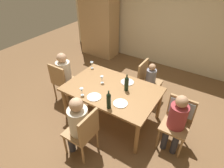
# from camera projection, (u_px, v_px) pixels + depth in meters

# --- Properties ---
(ground_plane) EXTENTS (10.00, 10.00, 0.00)m
(ground_plane) POSITION_uv_depth(u_px,v_px,m) (112.00, 117.00, 3.95)
(ground_plane) COLOR brown
(rear_room_partition) EXTENTS (6.40, 0.12, 2.70)m
(rear_room_partition) POSITION_uv_depth(u_px,v_px,m) (168.00, 19.00, 5.07)
(rear_room_partition) COLOR beige
(rear_room_partition) RESTS_ON ground_plane
(armoire_cabinet) EXTENTS (1.18, 0.62, 2.18)m
(armoire_cabinet) POSITION_uv_depth(u_px,v_px,m) (99.00, 20.00, 5.78)
(armoire_cabinet) COLOR tan
(armoire_cabinet) RESTS_ON ground_plane
(dining_table) EXTENTS (1.72, 1.13, 0.74)m
(dining_table) POSITION_uv_depth(u_px,v_px,m) (112.00, 92.00, 3.57)
(dining_table) COLOR olive
(dining_table) RESTS_ON ground_plane
(chair_right_end) EXTENTS (0.44, 0.46, 0.92)m
(chair_right_end) POSITION_uv_depth(u_px,v_px,m) (179.00, 116.00, 3.14)
(chair_right_end) COLOR #A87F51
(chair_right_end) RESTS_ON ground_plane
(chair_near) EXTENTS (0.44, 0.44, 0.92)m
(chair_near) POSITION_uv_depth(u_px,v_px,m) (84.00, 131.00, 2.96)
(chair_near) COLOR #A87F51
(chair_near) RESTS_ON ground_plane
(chair_left_end) EXTENTS (0.44, 0.44, 0.92)m
(chair_left_end) POSITION_uv_depth(u_px,v_px,m) (62.00, 80.00, 4.13)
(chair_left_end) COLOR #A87F51
(chair_left_end) RESTS_ON ground_plane
(chair_far_right) EXTENTS (0.44, 0.44, 0.92)m
(chair_far_right) POSITION_uv_depth(u_px,v_px,m) (147.00, 79.00, 4.16)
(chair_far_right) COLOR #A87F51
(chair_far_right) RESTS_ON ground_plane
(person_woman_host) EXTENTS (0.29, 0.33, 1.09)m
(person_woman_host) POSITION_uv_depth(u_px,v_px,m) (177.00, 120.00, 3.02)
(person_woman_host) COLOR #33333D
(person_woman_host) RESTS_ON ground_plane
(person_man_bearded) EXTENTS (0.36, 0.31, 1.15)m
(person_man_bearded) POSITION_uv_depth(u_px,v_px,m) (78.00, 123.00, 2.93)
(person_man_bearded) COLOR #33333D
(person_man_bearded) RESTS_ON ground_plane
(person_man_guest) EXTENTS (0.31, 0.35, 1.13)m
(person_man_guest) POSITION_uv_depth(u_px,v_px,m) (65.00, 73.00, 4.14)
(person_man_guest) COLOR #33333D
(person_man_guest) RESTS_ON ground_plane
(person_child_small) EXTENTS (0.25, 0.22, 0.94)m
(person_child_small) POSITION_uv_depth(u_px,v_px,m) (152.00, 79.00, 4.09)
(person_child_small) COLOR #33333D
(person_child_small) RESTS_ON ground_plane
(wine_bottle_tall_green) EXTENTS (0.08, 0.08, 0.33)m
(wine_bottle_tall_green) POSITION_uv_depth(u_px,v_px,m) (127.00, 83.00, 3.39)
(wine_bottle_tall_green) COLOR black
(wine_bottle_tall_green) RESTS_ON dining_table
(wine_bottle_dark_red) EXTENTS (0.07, 0.07, 0.34)m
(wine_bottle_dark_red) POSITION_uv_depth(u_px,v_px,m) (109.00, 100.00, 3.00)
(wine_bottle_dark_red) COLOR black
(wine_bottle_dark_red) RESTS_ON dining_table
(wine_glass_near_left) EXTENTS (0.07, 0.07, 0.15)m
(wine_glass_near_left) POSITION_uv_depth(u_px,v_px,m) (82.00, 90.00, 3.30)
(wine_glass_near_left) COLOR silver
(wine_glass_near_left) RESTS_ON dining_table
(wine_glass_centre) EXTENTS (0.07, 0.07, 0.15)m
(wine_glass_centre) POSITION_uv_depth(u_px,v_px,m) (92.00, 64.00, 4.08)
(wine_glass_centre) COLOR silver
(wine_glass_centre) RESTS_ON dining_table
(wine_glass_near_right) EXTENTS (0.07, 0.07, 0.15)m
(wine_glass_near_right) POSITION_uv_depth(u_px,v_px,m) (102.00, 78.00, 3.62)
(wine_glass_near_right) COLOR silver
(wine_glass_near_right) RESTS_ON dining_table
(dinner_plate_host) EXTENTS (0.25, 0.25, 0.01)m
(dinner_plate_host) POSITION_uv_depth(u_px,v_px,m) (120.00, 103.00, 3.17)
(dinner_plate_host) COLOR white
(dinner_plate_host) RESTS_ON dining_table
(dinner_plate_guest_left) EXTENTS (0.26, 0.26, 0.01)m
(dinner_plate_guest_left) POSITION_uv_depth(u_px,v_px,m) (127.00, 82.00, 3.68)
(dinner_plate_guest_left) COLOR silver
(dinner_plate_guest_left) RESTS_ON dining_table
(dinner_plate_guest_right) EXTENTS (0.25, 0.25, 0.01)m
(dinner_plate_guest_right) POSITION_uv_depth(u_px,v_px,m) (94.00, 97.00, 3.31)
(dinner_plate_guest_right) COLOR white
(dinner_plate_guest_right) RESTS_ON dining_table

